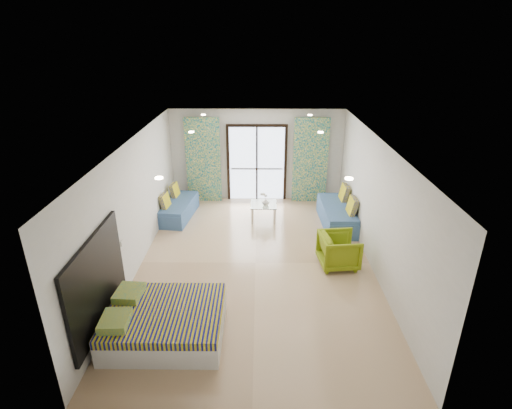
{
  "coord_description": "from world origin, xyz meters",
  "views": [
    {
      "loc": [
        0.09,
        -7.54,
        4.62
      ],
      "look_at": [
        0.01,
        0.57,
        1.15
      ],
      "focal_mm": 28.0,
      "sensor_mm": 36.0,
      "label": 1
    }
  ],
  "objects_px": {
    "daybed_right": "(337,214)",
    "bed": "(164,322)",
    "coffee_table": "(264,206)",
    "armchair": "(339,249)",
    "daybed_left": "(179,208)"
  },
  "relations": [
    {
      "from": "armchair",
      "to": "coffee_table",
      "type": "bearing_deg",
      "value": 28.49
    },
    {
      "from": "bed",
      "to": "daybed_left",
      "type": "bearing_deg",
      "value": 97.81
    },
    {
      "from": "coffee_table",
      "to": "daybed_left",
      "type": "bearing_deg",
      "value": 176.98
    },
    {
      "from": "daybed_left",
      "to": "daybed_right",
      "type": "distance_m",
      "value": 4.25
    },
    {
      "from": "bed",
      "to": "coffee_table",
      "type": "distance_m",
      "value": 4.84
    },
    {
      "from": "daybed_right",
      "to": "coffee_table",
      "type": "relative_size",
      "value": 2.43
    },
    {
      "from": "armchair",
      "to": "daybed_right",
      "type": "bearing_deg",
      "value": -15.21
    },
    {
      "from": "daybed_left",
      "to": "daybed_right",
      "type": "relative_size",
      "value": 0.9
    },
    {
      "from": "daybed_left",
      "to": "daybed_right",
      "type": "height_order",
      "value": "daybed_right"
    },
    {
      "from": "bed",
      "to": "daybed_right",
      "type": "relative_size",
      "value": 0.97
    },
    {
      "from": "bed",
      "to": "coffee_table",
      "type": "height_order",
      "value": "coffee_table"
    },
    {
      "from": "armchair",
      "to": "daybed_left",
      "type": "bearing_deg",
      "value": 51.99
    },
    {
      "from": "bed",
      "to": "coffee_table",
      "type": "relative_size",
      "value": 2.37
    },
    {
      "from": "daybed_left",
      "to": "armchair",
      "type": "bearing_deg",
      "value": -24.98
    },
    {
      "from": "daybed_right",
      "to": "bed",
      "type": "bearing_deg",
      "value": -131.77
    }
  ]
}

